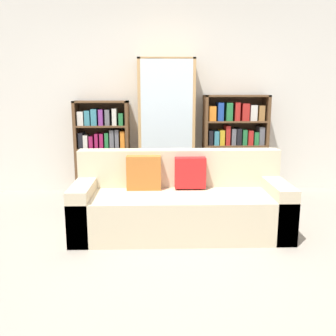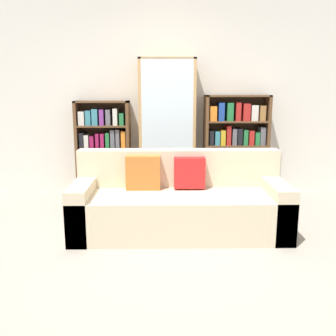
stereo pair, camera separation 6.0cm
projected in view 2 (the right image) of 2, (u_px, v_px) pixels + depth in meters
name	position (u px, v px, depth m)	size (l,w,h in m)	color
ground_plane	(177.00, 257.00, 3.34)	(16.00, 16.00, 0.00)	gray
wall_back	(171.00, 98.00, 5.32)	(6.30, 0.06, 2.70)	silver
couch	(179.00, 204.00, 3.90)	(2.17, 0.82, 0.83)	beige
bookshelf_left	(104.00, 150.00, 5.26)	(0.74, 0.32, 1.31)	brown
display_cabinet	(167.00, 129.00, 5.19)	(0.77, 0.36, 1.88)	tan
bookshelf_right	(236.00, 147.00, 5.28)	(0.89, 0.32, 1.39)	brown
wine_bottle	(201.00, 190.00, 5.03)	(0.08, 0.08, 0.34)	#192333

